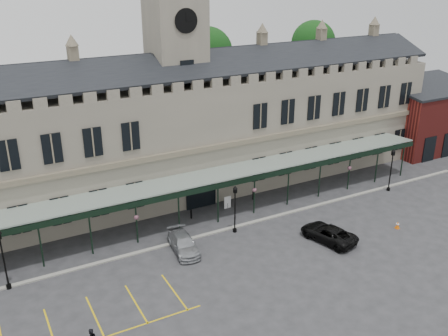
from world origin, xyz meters
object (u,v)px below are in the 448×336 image
traffic_cone (397,225)px  sign_board (227,202)px  lamp_post_left (3,254)px  car_taxi (184,244)px  lamp_post_mid (235,205)px  car_van (328,233)px  clock_tower (177,69)px  lamp_post_right (391,166)px  station_building (179,133)px

traffic_cone → sign_board: 16.35m
lamp_post_left → sign_board: (21.09, 4.03, -2.38)m
traffic_cone → car_taxi: bearing=163.2°
lamp_post_mid → car_taxi: 5.91m
traffic_cone → sign_board: sign_board is taller
lamp_post_left → car_van: size_ratio=0.98×
clock_tower → lamp_post_right: clock_tower is taller
lamp_post_right → car_taxi: lamp_post_right is taller
car_taxi → car_van: size_ratio=0.92×
lamp_post_mid → lamp_post_right: 19.20m
clock_tower → sign_board: bearing=-71.4°
car_van → traffic_cone: bearing=154.9°
lamp_post_mid → traffic_cone: (13.67, -6.59, -2.42)m
clock_tower → car_van: clock_tower is taller
lamp_post_right → car_van: bearing=-157.2°
lamp_post_left → sign_board: size_ratio=3.94×
traffic_cone → lamp_post_mid: bearing=154.3°
lamp_post_mid → traffic_cone: size_ratio=6.79×
traffic_cone → clock_tower: bearing=128.5°
lamp_post_left → car_taxi: lamp_post_left is taller
lamp_post_right → sign_board: (-17.46, 4.57, -2.23)m
sign_board → car_taxi: bearing=-144.2°
station_building → sign_board: station_building is taller
lamp_post_left → lamp_post_right: size_ratio=1.05×
station_building → clock_tower: 6.64m
station_building → lamp_post_mid: size_ratio=12.90×
station_building → lamp_post_left: station_building is taller
station_building → lamp_post_right: size_ratio=12.44×
clock_tower → lamp_post_left: bearing=-150.6°
lamp_post_mid → sign_board: (1.74, 4.59, -2.13)m
clock_tower → lamp_post_left: size_ratio=4.89×
lamp_post_left → clock_tower: bearing=29.4°
lamp_post_left → traffic_cone: size_ratio=7.39×
lamp_post_mid → car_taxi: bearing=-171.7°
lamp_post_mid → sign_board: lamp_post_mid is taller
lamp_post_left → sign_board: bearing=10.8°
car_van → lamp_post_mid: bearing=-54.1°
station_building → traffic_cone: bearing=-51.4°
lamp_post_left → traffic_cone: bearing=-12.2°
lamp_post_left → car_van: 26.63m
station_building → clock_tower: size_ratio=2.42×
clock_tower → car_taxi: (-5.00, -11.99, -12.42)m
lamp_post_left → station_building: bearing=29.2°
clock_tower → car_van: (7.00, -16.50, -12.39)m
lamp_post_mid → car_van: size_ratio=0.90×
lamp_post_left → sign_board: lamp_post_left is taller
station_building → car_van: station_building is taller
station_building → lamp_post_right: station_building is taller
sign_board → clock_tower: bearing=107.6°
traffic_cone → car_taxi: size_ratio=0.14×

